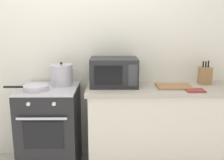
# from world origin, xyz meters

# --- Properties ---
(back_wall) EXTENTS (4.40, 0.10, 2.50)m
(back_wall) POSITION_xyz_m (0.30, 0.97, 1.25)
(back_wall) COLOR silver
(back_wall) RESTS_ON ground_plane
(lower_cabinet_right) EXTENTS (1.64, 0.56, 0.88)m
(lower_cabinet_right) POSITION_xyz_m (0.90, 0.62, 0.44)
(lower_cabinet_right) COLOR beige
(lower_cabinet_right) RESTS_ON ground_plane
(countertop_right) EXTENTS (1.70, 0.60, 0.04)m
(countertop_right) POSITION_xyz_m (0.90, 0.62, 0.90)
(countertop_right) COLOR #ADA393
(countertop_right) RESTS_ON lower_cabinet_right
(stove) EXTENTS (0.60, 0.64, 0.92)m
(stove) POSITION_xyz_m (-0.35, 0.60, 0.46)
(stove) COLOR black
(stove) RESTS_ON ground_plane
(stock_pot) EXTENTS (0.33, 0.24, 0.25)m
(stock_pot) POSITION_xyz_m (-0.23, 0.72, 1.03)
(stock_pot) COLOR silver
(stock_pot) RESTS_ON stove
(frying_pan) EXTENTS (0.45, 0.25, 0.05)m
(frying_pan) POSITION_xyz_m (-0.45, 0.49, 0.95)
(frying_pan) COLOR silver
(frying_pan) RESTS_ON stove
(microwave) EXTENTS (0.50, 0.37, 0.30)m
(microwave) POSITION_xyz_m (0.34, 0.68, 1.07)
(microwave) COLOR #232326
(microwave) RESTS_ON countertop_right
(cutting_board) EXTENTS (0.36, 0.26, 0.02)m
(cutting_board) POSITION_xyz_m (0.97, 0.60, 0.93)
(cutting_board) COLOR #997047
(cutting_board) RESTS_ON countertop_right
(knife_block) EXTENTS (0.13, 0.10, 0.26)m
(knife_block) POSITION_xyz_m (1.34, 0.74, 1.02)
(knife_block) COLOR #997047
(knife_block) RESTS_ON countertop_right
(oven_mitt) EXTENTS (0.18, 0.14, 0.02)m
(oven_mitt) POSITION_xyz_m (1.14, 0.44, 0.93)
(oven_mitt) COLOR #993333
(oven_mitt) RESTS_ON countertop_right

